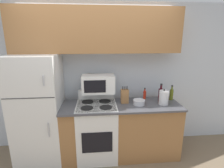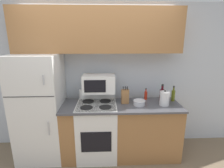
{
  "view_description": "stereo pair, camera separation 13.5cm",
  "coord_description": "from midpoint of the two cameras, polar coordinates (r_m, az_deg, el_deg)",
  "views": [
    {
      "loc": [
        -0.03,
        -2.33,
        1.99
      ],
      "look_at": [
        0.21,
        0.27,
        1.28
      ],
      "focal_mm": 28.0,
      "sensor_mm": 36.0,
      "label": 1
    },
    {
      "loc": [
        0.1,
        -2.34,
        1.99
      ],
      "look_at": [
        0.21,
        0.27,
        1.28
      ],
      "focal_mm": 28.0,
      "sensor_mm": 36.0,
      "label": 2
    }
  ],
  "objects": [
    {
      "name": "ground_plane",
      "position": [
        3.06,
        -5.2,
        -25.32
      ],
      "size": [
        12.0,
        12.0,
        0.0
      ],
      "primitive_type": "plane",
      "color": "#7F6B51"
    },
    {
      "name": "wall_back",
      "position": [
        3.16,
        -5.8,
        2.07
      ],
      "size": [
        8.0,
        0.05,
        2.55
      ],
      "color": "silver",
      "rests_on": "ground_plane"
    },
    {
      "name": "lower_cabinets",
      "position": [
        3.06,
        1.54,
        -14.66
      ],
      "size": [
        1.92,
        0.65,
        0.93
      ],
      "color": "#9E6B3D",
      "rests_on": "ground_plane"
    },
    {
      "name": "refrigerator",
      "position": [
        3.08,
        -23.95,
        -7.53
      ],
      "size": [
        0.72,
        0.73,
        1.74
      ],
      "color": "white",
      "rests_on": "ground_plane"
    },
    {
      "name": "upper_cabinets",
      "position": [
        2.88,
        -6.27,
        16.96
      ],
      "size": [
        2.64,
        0.36,
        0.69
      ],
      "color": "#9E6B3D",
      "rests_on": "refrigerator"
    },
    {
      "name": "stove",
      "position": [
        3.02,
        -6.24,
        -14.7
      ],
      "size": [
        0.64,
        0.63,
        1.1
      ],
      "color": "white",
      "rests_on": "ground_plane"
    },
    {
      "name": "microwave",
      "position": [
        2.86,
        -5.9,
        0.05
      ],
      "size": [
        0.52,
        0.32,
        0.28
      ],
      "color": "white",
      "rests_on": "stove"
    },
    {
      "name": "knife_block",
      "position": [
        2.88,
        2.82,
        -3.98
      ],
      "size": [
        0.12,
        0.1,
        0.29
      ],
      "color": "#9E6B3D",
      "rests_on": "lower_cabinets"
    },
    {
      "name": "bowl",
      "position": [
        2.84,
        7.46,
        -5.87
      ],
      "size": [
        0.2,
        0.2,
        0.08
      ],
      "color": "silver",
      "rests_on": "lower_cabinets"
    },
    {
      "name": "bottle_olive_oil",
      "position": [
        3.16,
        17.69,
        -3.16
      ],
      "size": [
        0.06,
        0.06,
        0.26
      ],
      "color": "#5B6619",
      "rests_on": "lower_cabinets"
    },
    {
      "name": "bottle_hot_sauce",
      "position": [
        3.1,
        9.38,
        -3.44
      ],
      "size": [
        0.05,
        0.05,
        0.2
      ],
      "color": "red",
      "rests_on": "lower_cabinets"
    },
    {
      "name": "bottle_wine_red",
      "position": [
        3.06,
        14.38,
        -3.23
      ],
      "size": [
        0.08,
        0.08,
        0.3
      ],
      "color": "#470F19",
      "rests_on": "lower_cabinets"
    },
    {
      "name": "kettle",
      "position": [
        2.92,
        15.26,
        -4.28
      ],
      "size": [
        0.15,
        0.15,
        0.25
      ],
      "color": "white",
      "rests_on": "lower_cabinets"
    }
  ]
}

